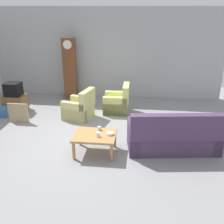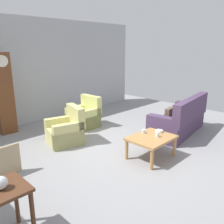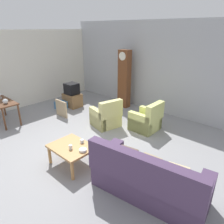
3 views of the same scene
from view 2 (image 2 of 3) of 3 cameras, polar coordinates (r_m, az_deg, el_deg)
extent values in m
plane|color=gray|center=(5.42, 1.23, -9.87)|extent=(10.40, 10.40, 0.00)
cube|color=#ADAFB5|center=(7.85, -18.40, 9.49)|extent=(8.40, 0.16, 3.20)
cube|color=#4C3856|center=(6.81, 15.54, -3.03)|extent=(2.19, 1.12, 0.44)
cube|color=#4C3856|center=(6.55, 18.78, 0.72)|extent=(2.11, 0.48, 0.60)
cube|color=#4C3856|center=(7.62, 18.21, -0.33)|extent=(0.35, 0.86, 0.68)
cube|color=#4C3856|center=(5.96, 12.28, -4.28)|extent=(0.35, 0.86, 0.68)
cube|color=#C6B284|center=(7.15, 16.83, 1.09)|extent=(0.38, 0.19, 0.36)
cube|color=#9E8966|center=(6.72, 15.39, 0.28)|extent=(0.37, 0.15, 0.36)
cube|color=brown|center=(6.29, 13.75, -0.64)|extent=(0.38, 0.18, 0.36)
cube|color=#CCC67A|center=(5.96, -11.51, -5.67)|extent=(0.92, 0.92, 0.40)
cube|color=#CCC67A|center=(5.92, -8.85, -0.98)|extent=(0.36, 0.78, 0.52)
cube|color=#CCC67A|center=(6.19, -12.53, -3.92)|extent=(0.78, 0.34, 0.60)
cube|color=#CCC67A|center=(5.66, -10.50, -5.69)|extent=(0.78, 0.34, 0.60)
cube|color=#D3DA79|center=(7.03, -7.02, -2.14)|extent=(0.77, 0.77, 0.40)
cube|color=#D3DA79|center=(7.11, -5.14, 1.95)|extent=(0.19, 0.76, 0.52)
cube|color=#D3DA79|center=(7.23, -8.54, -0.87)|extent=(0.76, 0.17, 0.60)
cube|color=#D3DA79|center=(6.78, -5.44, -1.88)|extent=(0.76, 0.17, 0.60)
cube|color=#B27F47|center=(5.09, 9.57, -6.24)|extent=(0.96, 0.76, 0.05)
cylinder|color=#B27F47|center=(4.71, 9.66, -11.36)|extent=(0.07, 0.07, 0.43)
cylinder|color=#B27F47|center=(5.36, 14.97, -8.20)|extent=(0.07, 0.07, 0.43)
cylinder|color=#B27F47|center=(5.06, 3.60, -9.14)|extent=(0.07, 0.07, 0.43)
cylinder|color=#B27F47|center=(5.68, 9.29, -6.49)|extent=(0.07, 0.07, 0.43)
cylinder|color=#56331E|center=(3.23, -18.67, -23.04)|extent=(0.06, 0.06, 0.71)
cylinder|color=#56331E|center=(3.59, -22.30, -19.13)|extent=(0.06, 0.06, 0.71)
cube|color=brown|center=(6.95, -24.81, 3.96)|extent=(0.44, 0.28, 2.20)
cylinder|color=silver|center=(6.71, -25.20, 11.15)|extent=(0.30, 0.02, 0.30)
cube|color=tan|center=(4.82, -24.80, -10.97)|extent=(0.60, 0.05, 0.58)
sphere|color=silver|center=(3.07, -25.48, -15.30)|extent=(0.16, 0.16, 0.16)
cylinder|color=white|center=(5.09, 10.98, -5.42)|extent=(0.08, 0.08, 0.10)
cylinder|color=silver|center=(5.26, 7.72, -4.68)|extent=(0.09, 0.09, 0.08)
cylinder|color=white|center=(5.37, 11.40, -4.60)|extent=(0.17, 0.17, 0.05)
camera|label=1|loc=(5.60, 75.21, 13.26)|focal=41.97mm
camera|label=3|loc=(7.29, 43.84, 16.19)|focal=33.04mm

